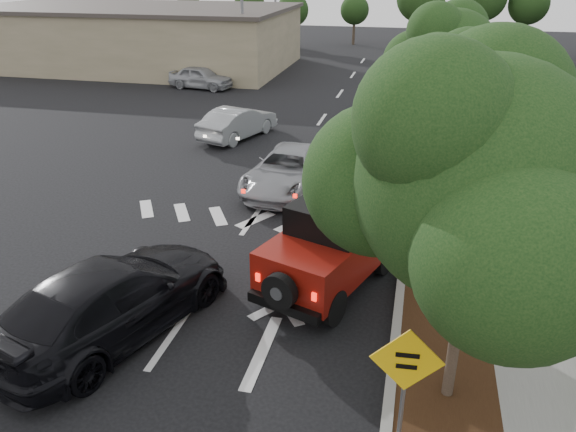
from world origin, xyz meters
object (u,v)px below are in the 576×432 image
(black_suv_oncoming, at_px, (114,298))
(speed_hump_sign, at_px, (405,376))
(silver_suv_ahead, at_px, (289,170))
(red_jeep, at_px, (334,243))

(black_suv_oncoming, bearing_deg, speed_hump_sign, -179.79)
(black_suv_oncoming, xyz_separation_m, speed_hump_sign, (5.98, -1.99, 0.80))
(silver_suv_ahead, distance_m, black_suv_oncoming, 8.92)
(silver_suv_ahead, distance_m, speed_hump_sign, 11.62)
(red_jeep, relative_size, black_suv_oncoming, 0.78)
(red_jeep, height_order, black_suv_oncoming, red_jeep)
(speed_hump_sign, bearing_deg, black_suv_oncoming, 157.58)
(red_jeep, distance_m, silver_suv_ahead, 6.29)
(black_suv_oncoming, bearing_deg, silver_suv_ahead, -82.28)
(silver_suv_ahead, bearing_deg, red_jeep, -60.98)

